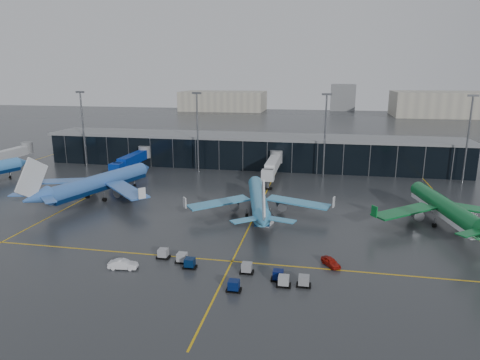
% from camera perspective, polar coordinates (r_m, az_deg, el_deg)
% --- Properties ---
extents(ground, '(600.00, 600.00, 0.00)m').
position_cam_1_polar(ground, '(90.22, -5.33, -6.30)').
color(ground, '#282B2D').
rests_on(ground, ground).
extents(terminal_pier, '(142.00, 17.00, 10.70)m').
position_cam_1_polar(terminal_pier, '(147.40, 1.34, 3.97)').
color(terminal_pier, black).
rests_on(terminal_pier, ground).
extents(jet_bridges, '(94.00, 27.50, 7.20)m').
position_cam_1_polar(jet_bridges, '(140.03, -14.29, 2.63)').
color(jet_bridges, '#595B60').
rests_on(jet_bridges, ground).
extents(flood_masts, '(203.00, 0.50, 25.50)m').
position_cam_1_polar(flood_masts, '(133.62, 2.62, 6.55)').
color(flood_masts, '#595B60').
rests_on(flood_masts, ground).
extents(distant_hangars, '(260.00, 71.00, 22.00)m').
position_cam_1_polar(distant_hangars, '(352.82, 15.34, 9.95)').
color(distant_hangars, '#B2AD99').
rests_on(distant_hangars, ground).
extents(taxi_lines, '(220.00, 120.00, 0.02)m').
position_cam_1_polar(taxi_lines, '(97.92, 2.06, -4.57)').
color(taxi_lines, gold).
rests_on(taxi_lines, ground).
extents(airliner_arkefly, '(48.51, 52.08, 13.27)m').
position_cam_1_polar(airliner_arkefly, '(114.59, -18.16, 0.93)').
color(airliner_arkefly, '#3A6DC0').
rests_on(airliner_arkefly, ground).
extents(airliner_klm_near, '(40.55, 44.18, 11.74)m').
position_cam_1_polar(airliner_klm_near, '(96.18, 2.46, -1.27)').
color(airliner_klm_near, '#3B91C2').
rests_on(airliner_klm_near, ground).
extents(airliner_aer_lingus, '(40.90, 44.73, 12.03)m').
position_cam_1_polar(airliner_aer_lingus, '(99.65, 25.78, -2.07)').
color(airliner_aer_lingus, '#0C642B').
rests_on(airliner_aer_lingus, ground).
extents(baggage_carts, '(26.71, 10.52, 1.70)m').
position_cam_1_polar(baggage_carts, '(69.57, -0.97, -11.99)').
color(baggage_carts, black).
rests_on(baggage_carts, ground).
extents(mobile_airstair, '(2.86, 3.61, 3.45)m').
position_cam_1_polar(mobile_airstair, '(91.31, 3.55, -5.49)').
color(mobile_airstair, silver).
rests_on(mobile_airstair, ground).
extents(service_van_red, '(3.66, 4.39, 1.41)m').
position_cam_1_polar(service_van_red, '(74.16, 12.02, -10.64)').
color(service_van_red, '#9D150C').
rests_on(service_van_red, ground).
extents(service_van_white, '(4.95, 2.21, 1.58)m').
position_cam_1_polar(service_van_white, '(74.12, -15.33, -10.79)').
color(service_van_white, silver).
rests_on(service_van_white, ground).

